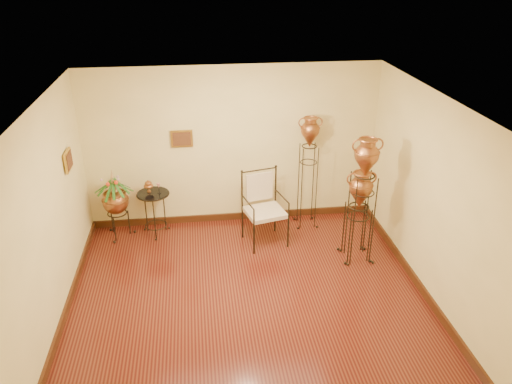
{
  "coord_description": "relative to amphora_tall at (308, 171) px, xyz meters",
  "views": [
    {
      "loc": [
        -0.62,
        -5.5,
        4.41
      ],
      "look_at": [
        0.25,
        1.3,
        1.1
      ],
      "focal_mm": 35.0,
      "sensor_mm": 36.0,
      "label": 1
    }
  ],
  "objects": [
    {
      "name": "amphora_mid",
      "position": [
        0.57,
        -1.18,
        0.01
      ],
      "size": [
        0.53,
        0.53,
        2.04
      ],
      "rotation": [
        0.0,
        0.0,
        -0.19
      ],
      "color": "black",
      "rests_on": "ground"
    },
    {
      "name": "amphora_tall",
      "position": [
        0.0,
        0.0,
        0.0
      ],
      "size": [
        0.4,
        0.4,
        2.01
      ],
      "rotation": [
        0.0,
        0.0,
        0.01
      ],
      "color": "black",
      "rests_on": "ground"
    },
    {
      "name": "armchair",
      "position": [
        -0.82,
        -0.53,
        -0.41
      ],
      "size": [
        0.82,
        0.79,
        1.23
      ],
      "rotation": [
        0.0,
        0.0,
        0.24
      ],
      "color": "black",
      "rests_on": "ground"
    },
    {
      "name": "room_shell",
      "position": [
        -1.26,
        -2.14,
        0.71
      ],
      "size": [
        5.02,
        5.02,
        2.81
      ],
      "color": "#FBEDA2",
      "rests_on": "ground"
    },
    {
      "name": "planter_urn",
      "position": [
        -3.26,
        0.0,
        -0.32
      ],
      "size": [
        0.84,
        0.84,
        1.27
      ],
      "rotation": [
        0.0,
        0.0,
        -0.28
      ],
      "color": "black",
      "rests_on": "ground"
    },
    {
      "name": "ground",
      "position": [
        -1.26,
        -2.15,
        -1.02
      ],
      "size": [
        5.0,
        5.0,
        0.0
      ],
      "primitive_type": "plane",
      "color": "#5D2416",
      "rests_on": "ground"
    },
    {
      "name": "side_table",
      "position": [
        -2.64,
        0.0,
        -0.62
      ],
      "size": [
        0.54,
        0.54,
        0.98
      ],
      "rotation": [
        0.0,
        0.0,
        -0.02
      ],
      "color": "black",
      "rests_on": "ground"
    },
    {
      "name": "amphora_short",
      "position": [
        0.54,
        -1.14,
        -0.28
      ],
      "size": [
        0.53,
        0.53,
        1.5
      ],
      "rotation": [
        0.0,
        0.0,
        -0.19
      ],
      "color": "black",
      "rests_on": "ground"
    }
  ]
}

